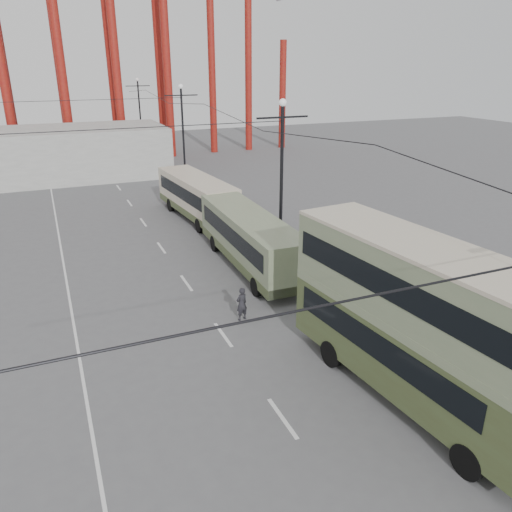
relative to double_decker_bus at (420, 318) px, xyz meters
name	(u,v)px	position (x,y,z in m)	size (l,w,h in m)	color
ground	(378,498)	(-3.66, -3.21, -3.24)	(160.00, 160.00, 0.00)	#555558
road_markings	(172,259)	(-4.52, 16.49, -3.23)	(12.52, 120.00, 0.01)	silver
lamp_post_mid	(281,180)	(1.94, 14.79, 1.44)	(3.20, 0.44, 9.32)	black
lamp_post_far	(183,134)	(1.94, 36.79, 1.44)	(3.20, 0.44, 9.32)	black
lamp_post_distant	(140,114)	(1.94, 58.79, 1.44)	(3.20, 0.44, 9.32)	black
fairground_shed	(56,154)	(-9.66, 43.79, -0.74)	(22.00, 10.00, 5.00)	gray
double_decker_bus	(420,318)	(0.00, 0.00, 0.00)	(3.79, 10.99, 5.78)	#3D4425
single_decker_green	(250,238)	(-0.57, 13.56, -1.47)	(2.74, 11.13, 3.14)	#6A7958
single_decker_cream	(197,196)	(-0.60, 24.18, -1.45)	(3.49, 10.42, 3.18)	#BFB39A
pedestrian	(242,304)	(-3.39, 7.77, -2.43)	(0.59, 0.39, 1.62)	black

